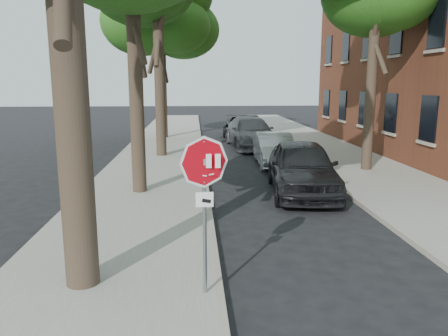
# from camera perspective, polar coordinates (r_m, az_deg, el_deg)

# --- Properties ---
(ground) EXTENTS (120.00, 120.00, 0.00)m
(ground) POSITION_cam_1_polar(r_m,az_deg,el_deg) (7.61, 3.05, -16.55)
(ground) COLOR black
(ground) RESTS_ON ground
(sidewalk_left) EXTENTS (4.00, 55.00, 0.12)m
(sidewalk_left) POSITION_cam_1_polar(r_m,az_deg,el_deg) (19.08, -8.85, 0.52)
(sidewalk_left) COLOR gray
(sidewalk_left) RESTS_ON ground
(sidewalk_right) EXTENTS (4.00, 55.00, 0.12)m
(sidewalk_right) POSITION_cam_1_polar(r_m,az_deg,el_deg) (20.20, 15.93, 0.82)
(sidewalk_right) COLOR gray
(sidewalk_right) RESTS_ON ground
(curb_left) EXTENTS (0.12, 55.00, 0.13)m
(curb_left) POSITION_cam_1_polar(r_m,az_deg,el_deg) (19.01, -2.69, 0.62)
(curb_left) COLOR #9E9384
(curb_left) RESTS_ON ground
(curb_right) EXTENTS (0.12, 55.00, 0.13)m
(curb_right) POSITION_cam_1_polar(r_m,az_deg,el_deg) (19.60, 10.28, 0.77)
(curb_right) COLOR #9E9384
(curb_right) RESTS_ON ground
(stop_sign) EXTENTS (0.76, 0.34, 2.61)m
(stop_sign) POSITION_cam_1_polar(r_m,az_deg,el_deg) (6.85, -2.58, -2.26)
(stop_sign) COLOR gray
(stop_sign) RESTS_ON sidewalk_left
(tree_far) EXTENTS (5.29, 4.91, 9.33)m
(tree_far) POSITION_cam_1_polar(r_m,az_deg,el_deg) (28.10, -8.17, 18.57)
(tree_far) COLOR black
(tree_far) RESTS_ON sidewalk_left
(car_a) EXTENTS (2.55, 5.20, 1.71)m
(car_a) POSITION_cam_1_polar(r_m,az_deg,el_deg) (14.21, 10.17, 0.10)
(car_a) COLOR black
(car_a) RESTS_ON ground
(car_b) EXTENTS (1.60, 4.24, 1.38)m
(car_b) POSITION_cam_1_polar(r_m,az_deg,el_deg) (18.96, 6.58, 2.45)
(car_b) COLOR #A6ABAF
(car_b) RESTS_ON ground
(car_c) EXTENTS (2.65, 5.76, 1.63)m
(car_c) POSITION_cam_1_polar(r_m,az_deg,el_deg) (23.99, 3.49, 4.62)
(car_c) COLOR #58575D
(car_c) RESTS_ON ground
(car_d) EXTENTS (2.89, 5.13, 1.35)m
(car_d) POSITION_cam_1_polar(r_m,az_deg,el_deg) (29.49, 2.30, 5.58)
(car_d) COLOR black
(car_d) RESTS_ON ground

